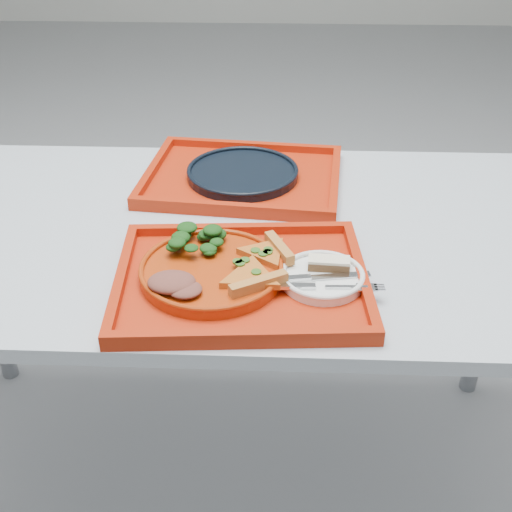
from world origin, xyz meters
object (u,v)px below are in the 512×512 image
at_px(navy_plate, 243,174).
at_px(dessert_bar, 329,263).
at_px(tray_main, 242,283).
at_px(tray_far, 243,179).
at_px(dinner_plate, 212,272).

xyz_separation_m(navy_plate, dessert_bar, (0.18, -0.40, 0.02)).
relative_size(tray_main, navy_plate, 1.73).
height_order(tray_far, dinner_plate, dinner_plate).
xyz_separation_m(dinner_plate, navy_plate, (0.03, 0.41, -0.00)).
height_order(tray_main, dinner_plate, dinner_plate).
bearing_deg(navy_plate, dinner_plate, -94.59).
distance_m(tray_main, tray_far, 0.42).
xyz_separation_m(tray_far, dessert_bar, (0.18, -0.40, 0.03)).
bearing_deg(dinner_plate, tray_far, 85.41).
bearing_deg(tray_main, tray_far, 89.12).
bearing_deg(dessert_bar, dinner_plate, -172.71).
distance_m(tray_main, navy_plate, 0.42).
relative_size(tray_main, tray_far, 1.00).
relative_size(dinner_plate, dessert_bar, 3.39).
height_order(dinner_plate, navy_plate, dinner_plate).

